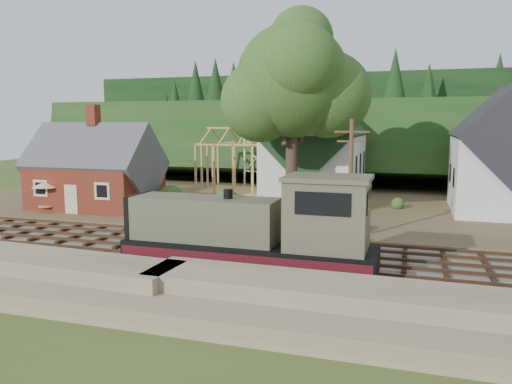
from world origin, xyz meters
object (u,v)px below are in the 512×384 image
(car_red, at_px, (507,209))
(patio_set, at_px, (47,185))
(locomotive, at_px, (257,233))
(car_green, at_px, (62,201))
(car_blue, at_px, (232,207))

(car_red, bearing_deg, patio_set, 122.90)
(locomotive, distance_m, patio_set, 24.43)
(car_green, bearing_deg, car_red, -86.16)
(locomotive, xyz_separation_m, car_blue, (-6.59, 14.18, -1.30))
(car_red, height_order, patio_set, patio_set)
(locomotive, height_order, car_blue, locomotive)
(car_blue, distance_m, car_green, 15.20)
(locomotive, relative_size, car_red, 2.91)
(car_green, xyz_separation_m, car_red, (36.38, 7.84, -0.05))
(locomotive, distance_m, car_green, 24.91)
(car_blue, bearing_deg, patio_set, 167.16)
(locomotive, bearing_deg, car_red, 53.77)
(car_green, distance_m, car_red, 37.21)
(locomotive, bearing_deg, car_green, 150.53)
(patio_set, bearing_deg, car_green, 79.44)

